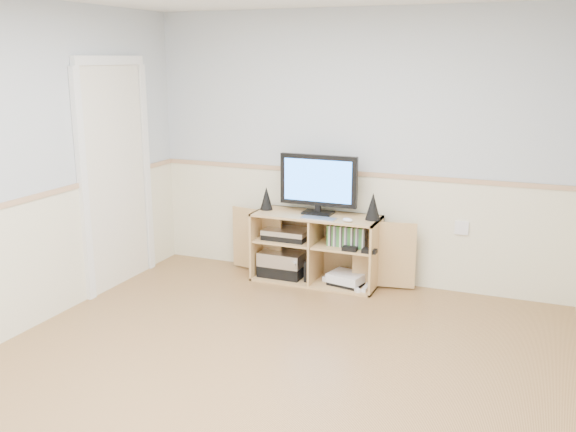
% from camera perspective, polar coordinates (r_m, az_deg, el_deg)
% --- Properties ---
extents(room, '(4.04, 4.54, 2.54)m').
position_cam_1_polar(room, '(4.03, -3.40, 1.72)').
color(room, '#AE874D').
rests_on(room, ground).
extents(media_cabinet, '(1.84, 0.44, 0.65)m').
position_cam_1_polar(media_cabinet, '(6.06, 2.66, -2.71)').
color(media_cabinet, tan).
rests_on(media_cabinet, floor).
extents(monitor, '(0.74, 0.18, 0.55)m').
position_cam_1_polar(monitor, '(5.91, 2.71, 3.02)').
color(monitor, black).
rests_on(monitor, media_cabinet).
extents(speaker_left, '(0.12, 0.12, 0.22)m').
position_cam_1_polar(speaker_left, '(6.11, -1.93, 1.59)').
color(speaker_left, black).
rests_on(speaker_left, media_cabinet).
extents(speaker_right, '(0.13, 0.13, 0.25)m').
position_cam_1_polar(speaker_right, '(5.77, 7.56, 0.87)').
color(speaker_right, black).
rests_on(speaker_right, media_cabinet).
extents(keyboard, '(0.32, 0.13, 0.01)m').
position_cam_1_polar(keyboard, '(5.78, 2.72, -0.21)').
color(keyboard, silver).
rests_on(keyboard, media_cabinet).
extents(mouse, '(0.11, 0.09, 0.04)m').
position_cam_1_polar(mouse, '(5.69, 5.32, -0.35)').
color(mouse, white).
rests_on(mouse, media_cabinet).
extents(av_components, '(0.51, 0.31, 0.47)m').
position_cam_1_polar(av_components, '(6.15, -0.30, -3.54)').
color(av_components, black).
rests_on(av_components, media_cabinet).
extents(game_consoles, '(0.46, 0.32, 0.11)m').
position_cam_1_polar(game_consoles, '(5.99, 5.17, -5.58)').
color(game_consoles, white).
rests_on(game_consoles, media_cabinet).
extents(game_cases, '(0.36, 0.14, 0.19)m').
position_cam_1_polar(game_cases, '(5.86, 5.34, -1.79)').
color(game_cases, '#3F8C3F').
rests_on(game_cases, media_cabinet).
extents(wall_outlet, '(0.12, 0.03, 0.12)m').
position_cam_1_polar(wall_outlet, '(5.88, 15.19, -1.01)').
color(wall_outlet, white).
rests_on(wall_outlet, wall_back).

